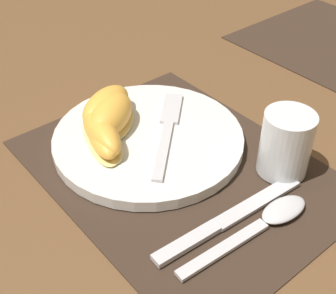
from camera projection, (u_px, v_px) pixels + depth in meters
The scene contains 11 objects.
ground_plane at pixel (180, 170), 0.62m from camera, with size 3.00×3.00×0.00m, color brown.
placemat at pixel (180, 169), 0.62m from camera, with size 0.41×0.31×0.00m.
plate at pixel (150, 138), 0.66m from camera, with size 0.27×0.27×0.02m.
juice_glass at pixel (285, 147), 0.59m from camera, with size 0.07×0.07×0.09m.
knife at pixel (227, 219), 0.54m from camera, with size 0.03×0.22×0.01m.
spoon at pixel (268, 219), 0.54m from camera, with size 0.04×0.19×0.01m.
fork at pixel (168, 127), 0.66m from camera, with size 0.15×0.16×0.00m.
citrus_wedge_0 at pixel (106, 108), 0.67m from camera, with size 0.09×0.11×0.04m.
citrus_wedge_1 at pixel (111, 118), 0.65m from camera, with size 0.10×0.12×0.05m.
citrus_wedge_2 at pixel (103, 133), 0.63m from camera, with size 0.13×0.09×0.03m.
citrus_wedge_3 at pixel (102, 134), 0.63m from camera, with size 0.11×0.06×0.04m.
Camera 1 is at (0.35, -0.31, 0.41)m, focal length 50.00 mm.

